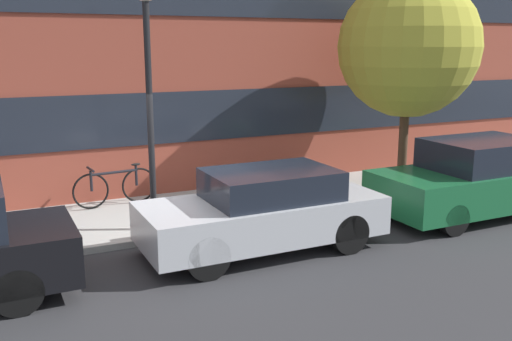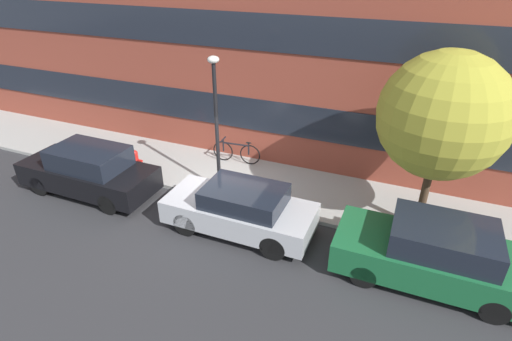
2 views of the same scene
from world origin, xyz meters
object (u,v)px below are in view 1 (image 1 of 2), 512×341
parked_car_green (477,179)px  lamp_post (149,83)px  street_tree (408,47)px  parked_car_silver (264,211)px  bicycle (115,186)px

parked_car_green → lamp_post: lamp_post is taller
lamp_post → street_tree: bearing=3.2°
parked_car_silver → lamp_post: bearing=-47.1°
parked_car_green → street_tree: (-0.34, 1.84, 2.53)m
bicycle → street_tree: street_tree is taller
parked_car_green → lamp_post: size_ratio=1.02×
parked_car_green → bicycle: parked_car_green is taller
parked_car_silver → street_tree: 5.38m
bicycle → street_tree: (6.04, -1.50, 2.74)m
parked_car_green → street_tree: size_ratio=0.89×
bicycle → street_tree: 6.80m
bicycle → parked_car_silver: bearing=111.8°
street_tree → bicycle: bearing=166.0°
bicycle → lamp_post: bearing=93.7°
bicycle → lamp_post: lamp_post is taller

